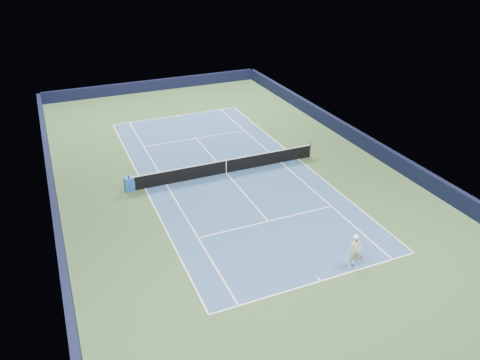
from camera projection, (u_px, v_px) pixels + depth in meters
name	position (u px, v px, depth m)	size (l,w,h in m)	color
ground	(226.00, 173.00, 31.24)	(40.00, 40.00, 0.00)	#314E2B
wall_far	(154.00, 85.00, 47.07)	(22.00, 0.35, 1.10)	black
wall_right	(362.00, 140.00, 34.71)	(0.35, 40.00, 1.10)	black
wall_left	(54.00, 198.00, 27.24)	(0.35, 40.00, 1.10)	black
court_surface	(226.00, 173.00, 31.24)	(10.97, 23.77, 0.01)	#2D5080
baseline_far	(176.00, 116.00, 40.88)	(10.97, 0.08, 0.00)	white
baseline_near	(321.00, 281.00, 21.59)	(10.97, 0.08, 0.00)	white
sideline_doubles_right	(298.00, 159.00, 33.13)	(0.08, 23.77, 0.00)	white
sideline_doubles_left	(145.00, 188.00, 29.34)	(0.08, 23.77, 0.00)	white
sideline_singles_right	(281.00, 162.00, 32.65)	(0.08, 23.77, 0.00)	white
sideline_singles_left	(166.00, 184.00, 29.81)	(0.08, 23.77, 0.00)	white
service_line_far	(196.00, 138.00, 36.43)	(8.23, 0.08, 0.00)	white
service_line_near	(268.00, 221.00, 26.04)	(8.23, 0.08, 0.00)	white
center_service_line	(226.00, 173.00, 31.23)	(0.08, 12.80, 0.00)	white
center_mark_far	(177.00, 116.00, 40.76)	(0.08, 0.30, 0.00)	white
center_mark_near	(319.00, 279.00, 21.71)	(0.08, 0.30, 0.00)	white
tennis_net	(226.00, 166.00, 31.00)	(12.90, 0.10, 1.07)	black
sponsor_cube	(129.00, 184.00, 28.92)	(0.60, 0.53, 0.93)	blue
tennis_player	(355.00, 251.00, 22.10)	(0.82, 1.27, 1.85)	white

